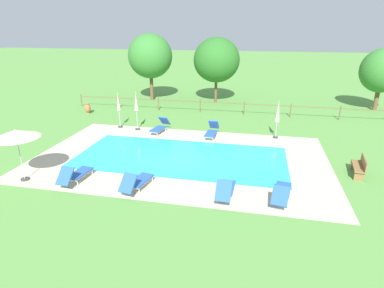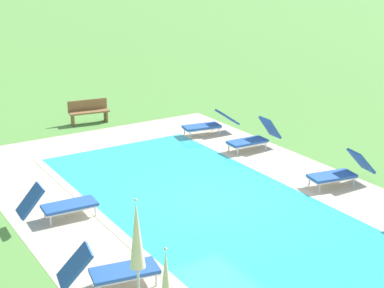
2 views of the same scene
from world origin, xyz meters
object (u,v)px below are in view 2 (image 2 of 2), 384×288
sun_lounger_north_mid (209,124)px  sun_lounger_north_end (341,172)px  sun_lounger_north_far (58,205)px  sun_lounger_south_near_corner (110,270)px  patio_umbrella_closed_row_west (137,247)px  sun_lounger_north_near_steps (254,138)px  wooden_bench_lawn_side (89,111)px

sun_lounger_north_mid → sun_lounger_north_end: bearing=-176.2°
sun_lounger_north_far → sun_lounger_south_near_corner: bearing=176.3°
sun_lounger_north_mid → patio_umbrella_closed_row_west: size_ratio=0.82×
sun_lounger_north_far → sun_lounger_south_near_corner: sun_lounger_north_far is taller
sun_lounger_south_near_corner → sun_lounger_north_mid: bearing=-44.5°
patio_umbrella_closed_row_west → sun_lounger_north_far: bearing=-5.1°
sun_lounger_south_near_corner → sun_lounger_north_near_steps: bearing=-55.7°
sun_lounger_south_near_corner → wooden_bench_lawn_side: 11.69m
sun_lounger_north_near_steps → patio_umbrella_closed_row_west: bearing=131.2°
sun_lounger_north_end → sun_lounger_north_far: bearing=74.3°
sun_lounger_south_near_corner → wooden_bench_lawn_side: sun_lounger_south_near_corner is taller
sun_lounger_north_far → sun_lounger_north_end: size_ratio=0.97×
sun_lounger_north_mid → sun_lounger_north_far: bearing=119.0°
sun_lounger_south_near_corner → wooden_bench_lawn_side: size_ratio=1.28×
sun_lounger_north_far → patio_umbrella_closed_row_west: (-5.08, 0.45, 1.30)m
sun_lounger_north_near_steps → sun_lounger_north_mid: size_ratio=0.89×
sun_lounger_north_end → patio_umbrella_closed_row_west: patio_umbrella_closed_row_west is taller
patio_umbrella_closed_row_west → wooden_bench_lawn_side: (12.56, -4.37, -1.22)m
sun_lounger_north_mid → sun_lounger_north_far: size_ratio=1.09×
sun_lounger_north_near_steps → wooden_bench_lawn_side: sun_lounger_north_near_steps is taller
sun_lounger_north_near_steps → sun_lounger_north_end: (-3.72, -0.10, -0.01)m
sun_lounger_north_near_steps → wooden_bench_lawn_side: 6.71m
sun_lounger_north_mid → sun_lounger_north_end: size_ratio=1.05×
sun_lounger_north_near_steps → sun_lounger_north_end: sun_lounger_north_near_steps is taller
sun_lounger_north_mid → wooden_bench_lawn_side: size_ratio=1.35×
sun_lounger_north_far → sun_lounger_south_near_corner: (-3.44, 0.22, -0.00)m
sun_lounger_north_end → sun_lounger_south_near_corner: 7.70m
sun_lounger_north_near_steps → sun_lounger_north_far: size_ratio=0.97×
sun_lounger_north_mid → sun_lounger_north_end: sun_lounger_north_end is taller
wooden_bench_lawn_side → sun_lounger_north_far: bearing=152.4°
sun_lounger_north_far → wooden_bench_lawn_side: (7.48, -3.92, 0.07)m
sun_lounger_north_far → sun_lounger_south_near_corner: 3.45m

